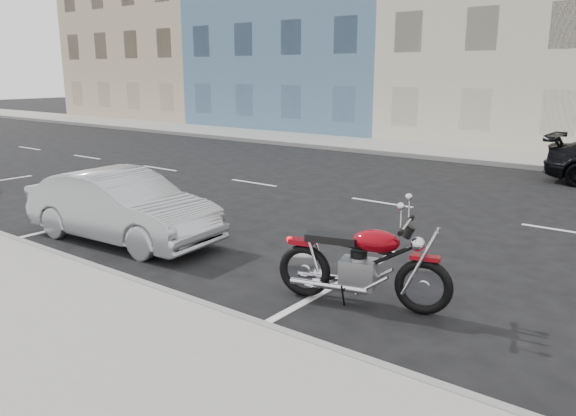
% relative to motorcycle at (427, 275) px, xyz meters
% --- Properties ---
extents(ground, '(120.00, 120.00, 0.00)m').
position_rel_motorcycle_xyz_m(ground, '(-1.44, 5.29, -0.54)').
color(ground, black).
rests_on(ground, ground).
extents(sidewalk_far, '(80.00, 3.40, 0.15)m').
position_rel_motorcycle_xyz_m(sidewalk_far, '(-6.44, 13.99, -0.46)').
color(sidewalk_far, gray).
rests_on(sidewalk_far, ground).
extents(curb_near, '(80.00, 0.12, 0.16)m').
position_rel_motorcycle_xyz_m(curb_near, '(-6.44, -1.71, -0.46)').
color(curb_near, gray).
rests_on(curb_near, ground).
extents(curb_far, '(80.00, 0.12, 0.16)m').
position_rel_motorcycle_xyz_m(curb_far, '(-6.44, 12.29, -0.46)').
color(curb_far, gray).
rests_on(curb_far, ground).
extents(bldg_far_west, '(12.00, 12.00, 12.00)m').
position_rel_motorcycle_xyz_m(bldg_far_west, '(-27.44, 21.59, 5.46)').
color(bldg_far_west, '#C0AC8C').
rests_on(bldg_far_west, ground).
extents(bldg_blue, '(12.00, 12.00, 13.00)m').
position_rel_motorcycle_xyz_m(bldg_blue, '(-15.44, 21.59, 5.96)').
color(bldg_blue, slate).
rests_on(bldg_blue, ground).
extents(bldg_cream, '(12.00, 12.00, 11.50)m').
position_rel_motorcycle_xyz_m(bldg_cream, '(-3.44, 21.59, 5.21)').
color(bldg_cream, beige).
rests_on(bldg_cream, ground).
extents(motorcycle, '(2.29, 0.97, 1.18)m').
position_rel_motorcycle_xyz_m(motorcycle, '(0.00, 0.00, 0.00)').
color(motorcycle, black).
rests_on(motorcycle, ground).
extents(sedan_silver, '(3.99, 1.65, 1.29)m').
position_rel_motorcycle_xyz_m(sedan_silver, '(-5.74, -0.32, 0.11)').
color(sedan_silver, '#A9ACB1').
rests_on(sedan_silver, ground).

